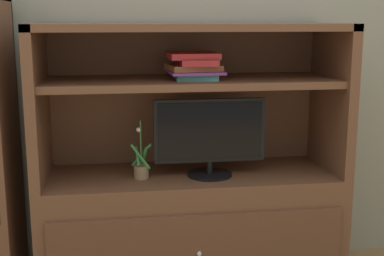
% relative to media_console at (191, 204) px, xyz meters
% --- Properties ---
extents(painted_rear_wall, '(6.00, 0.10, 2.80)m').
position_rel_media_console_xyz_m(painted_rear_wall, '(0.00, 0.35, 0.93)').
color(painted_rear_wall, gray).
rests_on(painted_rear_wall, ground_plane).
extents(media_console, '(1.56, 0.58, 1.41)m').
position_rel_media_console_xyz_m(media_console, '(0.00, 0.00, 0.00)').
color(media_console, brown).
rests_on(media_console, ground_plane).
extents(tv_monitor, '(0.57, 0.23, 0.40)m').
position_rel_media_console_xyz_m(tv_monitor, '(0.09, -0.07, 0.38)').
color(tv_monitor, black).
rests_on(tv_monitor, media_console).
extents(potted_plant, '(0.11, 0.08, 0.30)m').
position_rel_media_console_xyz_m(potted_plant, '(-0.26, -0.06, 0.22)').
color(potted_plant, '#8C7251').
rests_on(potted_plant, media_console).
extents(magazine_stack, '(0.28, 0.35, 0.13)m').
position_rel_media_console_xyz_m(magazine_stack, '(0.02, -0.00, 0.73)').
color(magazine_stack, teal).
rests_on(magazine_stack, media_console).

